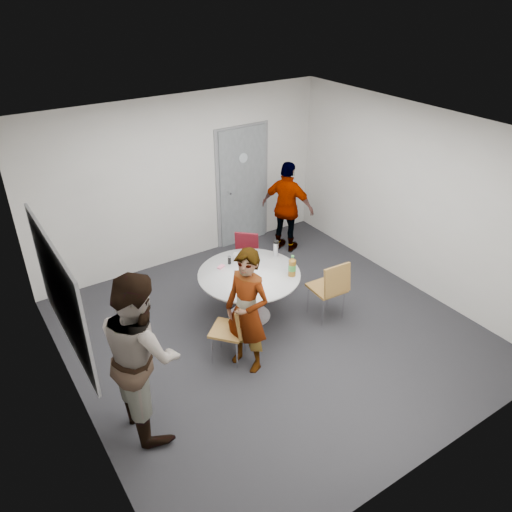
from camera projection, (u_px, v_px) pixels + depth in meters
floor at (272, 333)px, 6.72m from camera, size 5.00×5.00×0.00m
ceiling at (276, 135)px, 5.37m from camera, size 5.00×5.00×0.00m
wall_back at (182, 182)px, 7.86m from camera, size 5.00×0.00×5.00m
wall_left at (64, 312)px, 4.85m from camera, size 0.00×5.00×5.00m
wall_right at (414, 200)px, 7.24m from camera, size 0.00×5.00×5.00m
wall_front at (443, 362)px, 4.24m from camera, size 5.00×0.00×5.00m
door at (242, 187)px, 8.53m from camera, size 1.02×0.17×2.12m
whiteboard at (60, 293)px, 4.97m from camera, size 0.04×1.90×1.25m
table at (251, 279)px, 6.73m from camera, size 1.38×1.38×1.02m
chair_near_left at (235, 326)px, 6.03m from camera, size 0.58×0.58×0.84m
chair_near_right at (331, 285)px, 6.72m from camera, size 0.46×0.49×0.91m
chair_far at (246, 254)px, 7.62m from camera, size 0.55×0.55×0.80m
person_main at (247, 311)px, 5.79m from camera, size 0.57×0.68×1.60m
person_left at (141, 353)px, 4.97m from camera, size 0.71×0.90×1.85m
person_right at (287, 208)px, 8.35m from camera, size 0.79×1.00×1.58m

